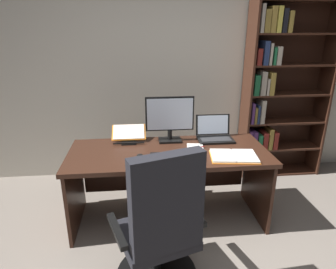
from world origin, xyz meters
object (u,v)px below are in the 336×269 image
object	(u,v)px
bookshelf	(276,93)
reading_stand_with_book	(129,134)
office_chair	(161,234)
keyboard	(175,156)
notepad	(195,148)
computer_mouse	(140,157)
laptop	(215,134)
pen	(197,147)
monitor	(170,119)
desk	(168,166)
open_binder	(234,156)

from	to	relation	value
bookshelf	reading_stand_with_book	size ratio (longest dim) A/B	6.24
office_chair	keyboard	bearing A→B (deg)	57.48
reading_stand_with_book	notepad	xyz separation A→B (m)	(0.62, -0.28, -0.06)
computer_mouse	reading_stand_with_book	size ratio (longest dim) A/B	0.31
notepad	laptop	bearing A→B (deg)	43.43
office_chair	laptop	bearing A→B (deg)	41.79
computer_mouse	notepad	world-z (taller)	computer_mouse
reading_stand_with_book	pen	size ratio (longest dim) A/B	2.37
bookshelf	notepad	bearing A→B (deg)	-142.99
monitor	reading_stand_with_book	distance (m)	0.44
office_chair	laptop	distance (m)	1.28
laptop	computer_mouse	size ratio (longest dim) A/B	3.35
laptop	pen	xyz separation A→B (m)	(-0.22, -0.22, -0.04)
computer_mouse	pen	distance (m)	0.56
notepad	reading_stand_with_book	bearing A→B (deg)	155.79
laptop	notepad	size ratio (longest dim) A/B	1.66
office_chair	computer_mouse	bearing A→B (deg)	82.70
keyboard	pen	world-z (taller)	keyboard
monitor	pen	xyz separation A→B (m)	(0.24, -0.23, -0.21)
laptop	reading_stand_with_book	size ratio (longest dim) A/B	1.05
laptop	office_chair	bearing A→B (deg)	-120.32
keyboard	laptop	bearing A→B (deg)	41.69
desk	office_chair	distance (m)	0.91
laptop	reading_stand_with_book	distance (m)	0.86
bookshelf	laptop	size ratio (longest dim) A/B	5.94
monitor	desk	bearing A→B (deg)	-102.25
monitor	computer_mouse	world-z (taller)	monitor
reading_stand_with_book	computer_mouse	bearing A→B (deg)	-77.30
open_binder	reading_stand_with_book	bearing A→B (deg)	158.16
keyboard	notepad	xyz separation A→B (m)	(0.22, 0.18, -0.01)
computer_mouse	reading_stand_with_book	xyz separation A→B (m)	(-0.10, 0.46, 0.05)
bookshelf	pen	world-z (taller)	bookshelf
desk	monitor	distance (m)	0.45
monitor	keyboard	bearing A→B (deg)	-90.00
desk	reading_stand_with_book	size ratio (longest dim) A/B	5.48
notepad	desk	bearing A→B (deg)	168.63
office_chair	monitor	xyz separation A→B (m)	(0.17, 1.07, 0.48)
monitor	notepad	world-z (taller)	monitor
desk	monitor	bearing A→B (deg)	77.75
office_chair	pen	world-z (taller)	office_chair
computer_mouse	desk	bearing A→B (deg)	41.16
laptop	open_binder	world-z (taller)	laptop
desk	pen	xyz separation A→B (m)	(0.27, -0.05, 0.20)
desk	computer_mouse	size ratio (longest dim) A/B	17.49
computer_mouse	open_binder	world-z (taller)	computer_mouse
monitor	open_binder	size ratio (longest dim) A/B	1.08
monitor	notepad	xyz separation A→B (m)	(0.22, -0.23, -0.22)
office_chair	laptop	size ratio (longest dim) A/B	3.15
laptop	notepad	xyz separation A→B (m)	(-0.24, -0.22, -0.05)
monitor	reading_stand_with_book	world-z (taller)	monitor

